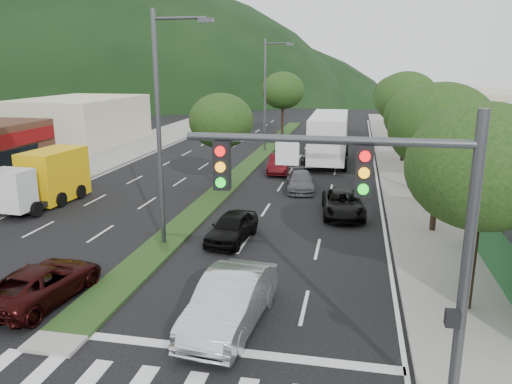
% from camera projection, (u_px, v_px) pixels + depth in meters
% --- Properties ---
extents(ground, '(160.00, 160.00, 0.00)m').
position_uv_depth(ground, '(64.00, 337.00, 14.76)').
color(ground, black).
rests_on(ground, ground).
extents(sidewalk_right, '(5.00, 90.00, 0.15)m').
position_uv_depth(sidewalk_right, '(414.00, 175.00, 36.10)').
color(sidewalk_right, gray).
rests_on(sidewalk_right, ground).
extents(sidewalk_left, '(6.00, 90.00, 0.15)m').
position_uv_depth(sidewalk_left, '(92.00, 161.00, 40.97)').
color(sidewalk_left, gray).
rests_on(sidewalk_left, ground).
extents(median, '(1.60, 56.00, 0.12)m').
position_uv_depth(median, '(254.00, 161.00, 41.34)').
color(median, '#1F3413').
rests_on(median, ground).
extents(crosswalk, '(19.00, 2.20, 0.01)m').
position_uv_depth(crosswalk, '(20.00, 377.00, 12.86)').
color(crosswalk, silver).
rests_on(crosswalk, ground).
extents(traffic_signal, '(6.12, 0.40, 7.00)m').
position_uv_depth(traffic_signal, '(392.00, 221.00, 10.42)').
color(traffic_signal, '#47494C').
rests_on(traffic_signal, ground).
extents(bldg_left_far, '(9.00, 14.00, 4.60)m').
position_uv_depth(bldg_left_far, '(81.00, 121.00, 50.11)').
color(bldg_left_far, beige).
rests_on(bldg_left_far, ground).
extents(bldg_right_far, '(10.00, 16.00, 5.20)m').
position_uv_depth(bldg_right_far, '(467.00, 116.00, 52.17)').
color(bldg_right_far, beige).
rests_on(bldg_right_far, ground).
extents(hill_far, '(176.00, 132.00, 82.00)m').
position_uv_depth(hill_far, '(25.00, 94.00, 134.50)').
color(hill_far, black).
rests_on(hill_far, ground).
extents(tree_r_a, '(4.60, 4.60, 6.63)m').
position_uv_depth(tree_r_a, '(482.00, 167.00, 15.07)').
color(tree_r_a, black).
rests_on(tree_r_a, sidewalk_right).
extents(tree_r_b, '(4.80, 4.80, 6.94)m').
position_uv_depth(tree_r_b, '(442.00, 128.00, 22.61)').
color(tree_r_b, black).
rests_on(tree_r_b, sidewalk_right).
extents(tree_r_c, '(4.40, 4.40, 6.48)m').
position_uv_depth(tree_r_c, '(420.00, 116.00, 30.28)').
color(tree_r_c, black).
rests_on(tree_r_c, sidewalk_right).
extents(tree_r_d, '(5.00, 5.00, 7.17)m').
position_uv_depth(tree_r_d, '(406.00, 98.00, 39.67)').
color(tree_r_d, black).
rests_on(tree_r_d, sidewalk_right).
extents(tree_r_e, '(4.60, 4.60, 6.71)m').
position_uv_depth(tree_r_e, '(397.00, 95.00, 49.24)').
color(tree_r_e, black).
rests_on(tree_r_e, sidewalk_right).
extents(tree_med_near, '(4.00, 4.00, 6.02)m').
position_uv_depth(tree_med_near, '(221.00, 121.00, 30.75)').
color(tree_med_near, black).
rests_on(tree_med_near, median).
extents(tree_med_far, '(4.80, 4.80, 6.94)m').
position_uv_depth(tree_med_far, '(283.00, 90.00, 55.30)').
color(tree_med_far, black).
rests_on(tree_med_far, median).
extents(streetlight_near, '(2.60, 0.25, 10.00)m').
position_uv_depth(streetlight_near, '(163.00, 119.00, 20.93)').
color(streetlight_near, '#47494C').
rests_on(streetlight_near, ground).
extents(streetlight_mid, '(2.60, 0.25, 10.00)m').
position_uv_depth(streetlight_mid, '(267.00, 90.00, 44.67)').
color(streetlight_mid, '#47494C').
rests_on(streetlight_mid, ground).
extents(sedan_silver, '(2.20, 5.13, 1.64)m').
position_uv_depth(sedan_silver, '(230.00, 301.00, 15.19)').
color(sedan_silver, '#B9BBC1').
rests_on(sedan_silver, ground).
extents(suv_maroon, '(2.63, 4.86, 1.29)m').
position_uv_depth(suv_maroon, '(42.00, 283.00, 16.88)').
color(suv_maroon, black).
rests_on(suv_maroon, ground).
extents(car_queue_a, '(1.98, 4.02, 1.32)m').
position_uv_depth(car_queue_a, '(232.00, 227.00, 22.61)').
color(car_queue_a, black).
rests_on(car_queue_a, ground).
extents(car_queue_b, '(2.22, 4.28, 1.19)m').
position_uv_depth(car_queue_b, '(300.00, 181.00, 31.75)').
color(car_queue_b, '#505156').
rests_on(car_queue_b, ground).
extents(car_queue_c, '(1.60, 4.20, 1.37)m').
position_uv_depth(car_queue_c, '(280.00, 164.00, 36.88)').
color(car_queue_c, '#4B0C11').
rests_on(car_queue_c, ground).
extents(car_queue_d, '(2.55, 4.79, 1.28)m').
position_uv_depth(car_queue_d, '(343.00, 204.00, 26.45)').
color(car_queue_d, black).
rests_on(car_queue_d, ground).
extents(car_queue_e, '(1.92, 4.09, 1.36)m').
position_uv_depth(car_queue_e, '(313.00, 153.00, 41.23)').
color(car_queue_e, '#515256').
rests_on(car_queue_e, ground).
extents(box_truck, '(2.76, 6.30, 3.04)m').
position_uv_depth(box_truck, '(46.00, 180.00, 28.40)').
color(box_truck, silver).
rests_on(box_truck, ground).
extents(motorhome, '(3.28, 10.12, 3.87)m').
position_uv_depth(motorhome, '(329.00, 137.00, 40.81)').
color(motorhome, white).
rests_on(motorhome, ground).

